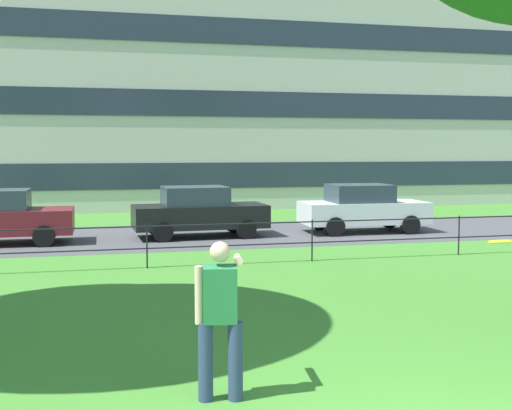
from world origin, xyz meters
TOP-DOWN VIEW (x-y plane):
  - street_strip at (0.00, 15.25)m, footprint 80.00×6.02m
  - park_fence at (-0.00, 10.05)m, footprint 35.18×0.04m
  - person_thrower at (-1.74, 2.10)m, footprint 0.62×0.75m
  - frisbee at (1.07, 1.29)m, footprint 0.31×0.31m
  - car_black_left at (-0.05, 14.89)m, footprint 4.06×1.94m
  - car_white_far_left at (5.24, 14.80)m, footprint 4.04×1.89m
  - apartment_building_background at (5.03, 28.14)m, footprint 36.25×10.72m

SIDE VIEW (x-z plane):
  - street_strip at x=0.00m, z-range 0.00..0.01m
  - park_fence at x=0.00m, z-range 0.17..1.17m
  - car_black_left at x=-0.05m, z-range 0.01..1.55m
  - car_white_far_left at x=5.24m, z-range 0.01..1.55m
  - person_thrower at x=-1.74m, z-range 0.07..1.79m
  - frisbee at x=1.07m, z-range 1.70..1.78m
  - apartment_building_background at x=5.03m, z-range 0.01..15.66m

